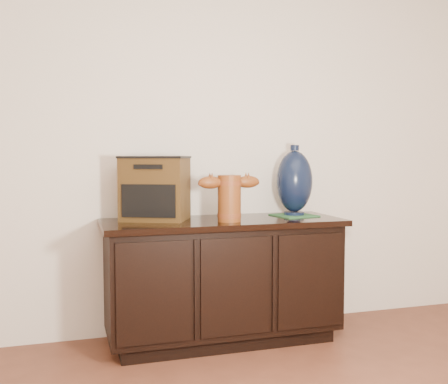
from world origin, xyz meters
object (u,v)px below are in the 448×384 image
object	(u,v)px
terracotta_vessel	(229,195)
spray_can	(173,203)
sideboard	(223,279)
lamp_base	(294,182)
tv_radio	(155,188)

from	to	relation	value
terracotta_vessel	spray_can	world-z (taller)	terracotta_vessel
sideboard	spray_can	size ratio (longest dim) A/B	7.68
terracotta_vessel	lamp_base	world-z (taller)	lamp_base
tv_radio	lamp_base	world-z (taller)	lamp_base
sideboard	tv_radio	bearing A→B (deg)	164.86
terracotta_vessel	lamp_base	xyz separation A→B (m)	(0.49, 0.15, 0.07)
terracotta_vessel	spray_can	distance (m)	0.40
sideboard	lamp_base	bearing A→B (deg)	6.08
sideboard	lamp_base	world-z (taller)	lamp_base
terracotta_vessel	spray_can	size ratio (longest dim) A/B	2.04
terracotta_vessel	spray_can	bearing A→B (deg)	133.49
spray_can	lamp_base	bearing A→B (deg)	-8.34
terracotta_vessel	tv_radio	world-z (taller)	tv_radio
tv_radio	lamp_base	xyz separation A→B (m)	(0.89, -0.05, 0.03)
terracotta_vessel	lamp_base	size ratio (longest dim) A/B	0.86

